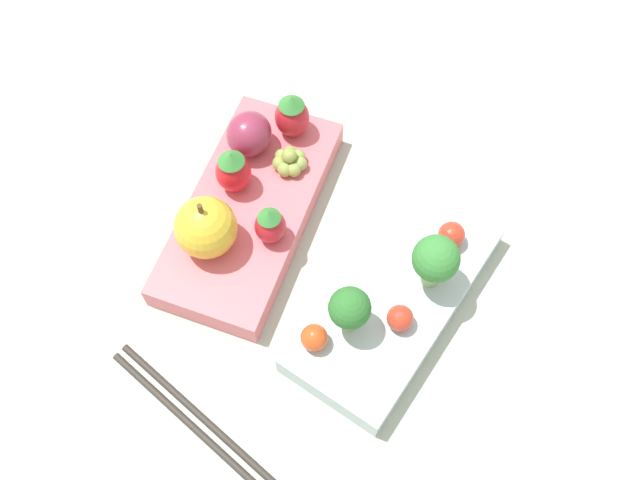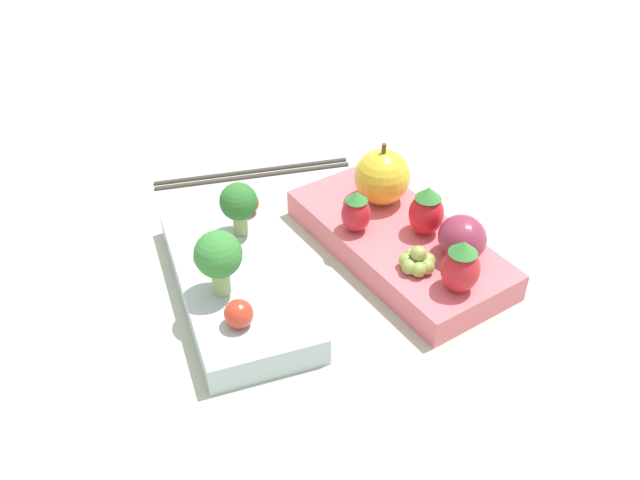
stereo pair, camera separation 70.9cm
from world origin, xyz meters
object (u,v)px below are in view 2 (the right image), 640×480
object	(u,v)px
bento_box_fruit	(398,242)
plum	(462,238)
bento_box_savoury	(237,280)
broccoli_floret_0	(218,257)
apple	(382,177)
strawberry_2	(461,267)
broccoli_floret_1	(239,203)
cherry_tomato_0	(239,314)
cherry_tomato_2	(247,203)
grape_cluster	(417,261)
chopsticks_pair	(253,172)
strawberry_0	(356,212)
cherry_tomato_1	(210,247)
strawberry_1	(427,211)

from	to	relation	value
bento_box_fruit	plum	size ratio (longest dim) A/B	5.32
bento_box_savoury	broccoli_floret_0	distance (m)	0.06
apple	strawberry_2	distance (m)	0.14
broccoli_floret_1	bento_box_fruit	bearing A→B (deg)	-115.79
cherry_tomato_0	broccoli_floret_1	bearing A→B (deg)	-22.12
bento_box_savoury	cherry_tomato_2	bearing A→B (deg)	-29.46
strawberry_2	grape_cluster	size ratio (longest dim) A/B	1.53
cherry_tomato_2	apple	world-z (taller)	apple
broccoli_floret_0	apple	distance (m)	0.19
broccoli_floret_1	cherry_tomato_0	bearing A→B (deg)	157.88
cherry_tomato_2	broccoli_floret_0	bearing A→B (deg)	147.03
bento_box_savoury	broccoli_floret_0	xyz separation A→B (m)	(-0.02, 0.02, 0.05)
bento_box_fruit	chopsticks_pair	distance (m)	0.20
plum	broccoli_floret_1	bearing A→B (deg)	53.54
bento_box_fruit	broccoli_floret_1	world-z (taller)	broccoli_floret_1
bento_box_savoury	cherry_tomato_0	distance (m)	0.07
broccoli_floret_1	strawberry_0	distance (m)	0.10
strawberry_0	cherry_tomato_1	bearing A→B (deg)	80.04
broccoli_floret_0	strawberry_1	size ratio (longest dim) A/B	1.22
cherry_tomato_2	grape_cluster	xyz separation A→B (m)	(-0.14, -0.10, -0.00)
bento_box_savoury	strawberry_0	distance (m)	0.12
strawberry_2	plum	size ratio (longest dim) A/B	1.12
cherry_tomato_2	strawberry_0	bearing A→B (deg)	-131.74
apple	grape_cluster	xyz separation A→B (m)	(-0.10, 0.02, -0.02)
plum	chopsticks_pair	world-z (taller)	plum
chopsticks_pair	plum	bearing A→B (deg)	-157.95
bento_box_savoury	apple	world-z (taller)	apple
bento_box_fruit	broccoli_floret_1	xyz separation A→B (m)	(0.06, 0.13, 0.05)
bento_box_fruit	strawberry_0	xyz separation A→B (m)	(0.02, 0.03, 0.03)
grape_cluster	chopsticks_pair	world-z (taller)	grape_cluster
strawberry_2	chopsticks_pair	size ratio (longest dim) A/B	0.23
plum	cherry_tomato_1	bearing A→B (deg)	63.47
broccoli_floret_1	apple	distance (m)	0.14
grape_cluster	plum	bearing A→B (deg)	-93.17
grape_cluster	strawberry_1	bearing A→B (deg)	-40.10
bento_box_fruit	strawberry_2	world-z (taller)	strawberry_2
cherry_tomato_1	plum	size ratio (longest dim) A/B	0.50
cherry_tomato_1	cherry_tomato_2	bearing A→B (deg)	-49.36
bento_box_fruit	plum	bearing A→B (deg)	-152.28
strawberry_1	plum	distance (m)	0.04
broccoli_floret_0	strawberry_0	size ratio (longest dim) A/B	1.43
cherry_tomato_0	strawberry_0	xyz separation A→B (m)	(0.07, -0.14, 0.01)
bento_box_fruit	strawberry_1	size ratio (longest dim) A/B	4.80
apple	strawberry_0	xyz separation A→B (m)	(-0.03, 0.04, -0.01)
bento_box_savoury	strawberry_1	world-z (taller)	strawberry_1
cherry_tomato_2	strawberry_2	bearing A→B (deg)	-147.16
cherry_tomato_0	cherry_tomato_2	distance (m)	0.15
strawberry_2	chopsticks_pair	bearing A→B (deg)	14.54
apple	grape_cluster	size ratio (longest dim) A/B	1.95
strawberry_1	plum	bearing A→B (deg)	-168.42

